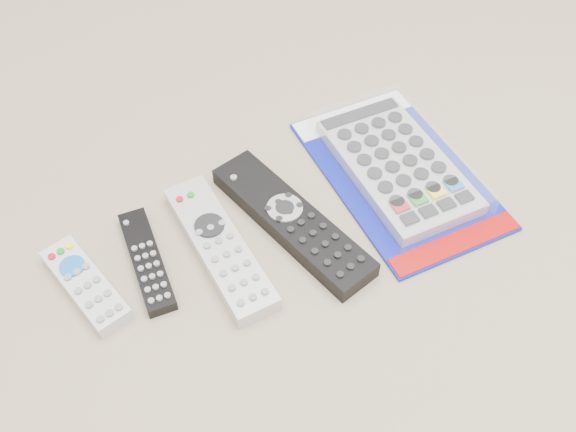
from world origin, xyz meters
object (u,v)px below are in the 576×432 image
remote_slim_black (147,261)px  remote_silver_dvd (220,247)px  remote_small_grey (85,285)px  remote_large_black (292,221)px  jumbo_remote_packaged (398,164)px

remote_slim_black → remote_silver_dvd: 0.09m
remote_small_grey → remote_silver_dvd: remote_silver_dvd is taller
remote_large_black → jumbo_remote_packaged: bearing=-7.1°
remote_small_grey → remote_large_black: size_ratio=0.56×
remote_small_grey → remote_slim_black: remote_small_grey is taller
remote_small_grey → remote_slim_black: (0.08, -0.01, -0.00)m
remote_small_grey → jumbo_remote_packaged: (0.43, -0.06, 0.01)m
remote_slim_black → jumbo_remote_packaged: size_ratio=0.49×
remote_small_grey → jumbo_remote_packaged: 0.43m
remote_silver_dvd → remote_large_black: remote_large_black is taller
remote_large_black → jumbo_remote_packaged: size_ratio=0.79×
remote_slim_black → remote_large_black: 0.19m
remote_small_grey → remote_slim_black: 0.08m
remote_slim_black → remote_large_black: size_ratio=0.61×
remote_small_grey → remote_large_black: remote_large_black is taller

